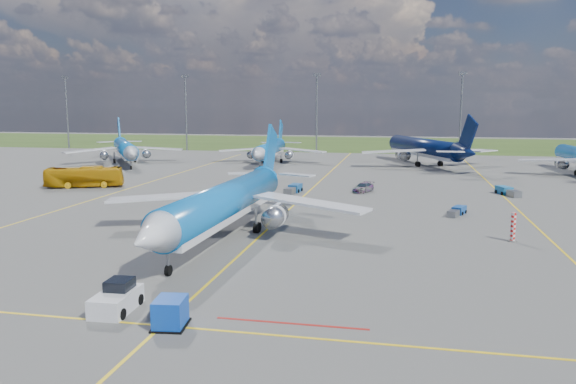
% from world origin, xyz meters
% --- Properties ---
extents(ground, '(400.00, 400.00, 0.00)m').
position_xyz_m(ground, '(0.00, 0.00, 0.00)').
color(ground, '#50504E').
rests_on(ground, ground).
extents(grass_strip, '(400.00, 80.00, 0.01)m').
position_xyz_m(grass_strip, '(0.00, 150.00, 0.00)').
color(grass_strip, '#2D4719').
rests_on(grass_strip, ground).
extents(taxiway_lines, '(60.25, 160.00, 0.02)m').
position_xyz_m(taxiway_lines, '(0.17, 27.70, 0.01)').
color(taxiway_lines, yellow).
rests_on(taxiway_lines, ground).
extents(floodlight_masts, '(202.20, 0.50, 22.70)m').
position_xyz_m(floodlight_masts, '(10.00, 110.00, 12.56)').
color(floodlight_masts, slate).
rests_on(floodlight_masts, ground).
extents(warning_post, '(0.50, 0.50, 3.00)m').
position_xyz_m(warning_post, '(26.00, 8.00, 1.50)').
color(warning_post, red).
rests_on(warning_post, ground).
extents(bg_jet_nw, '(46.02, 48.87, 10.22)m').
position_xyz_m(bg_jet_nw, '(-49.55, 70.23, 0.00)').
color(bg_jet_nw, '#0D64B7').
rests_on(bg_jet_nw, ground).
extents(bg_jet_nnw, '(29.92, 38.18, 9.62)m').
position_xyz_m(bg_jet_nnw, '(-16.16, 77.64, 0.00)').
color(bg_jet_nnw, '#0D64B7').
rests_on(bg_jet_nnw, ground).
extents(bg_jet_n, '(49.03, 54.47, 11.67)m').
position_xyz_m(bg_jet_n, '(19.44, 81.49, 0.00)').
color(bg_jet_n, '#07143C').
rests_on(bg_jet_n, ground).
extents(main_airliner, '(33.33, 42.99, 10.99)m').
position_xyz_m(main_airliner, '(-3.43, 3.94, 0.00)').
color(main_airliner, '#0D64B7').
rests_on(main_airliner, ground).
extents(pushback_tug, '(2.45, 6.04, 2.03)m').
position_xyz_m(pushback_tug, '(-4.15, -18.01, 0.82)').
color(pushback_tug, silver).
rests_on(pushback_tug, ground).
extents(uld_container, '(2.11, 2.50, 1.84)m').
position_xyz_m(uld_container, '(0.57, -19.95, 0.92)').
color(uld_container, '#0C40B5').
rests_on(uld_container, ground).
extents(apron_bus, '(12.94, 7.47, 3.55)m').
position_xyz_m(apron_bus, '(-38.08, 33.70, 1.77)').
color(apron_bus, '#C88C0B').
rests_on(apron_bus, ground).
extents(service_car_a, '(1.84, 4.04, 1.35)m').
position_xyz_m(service_car_a, '(-13.70, 26.78, 0.67)').
color(service_car_a, '#999999').
rests_on(service_car_a, ground).
extents(service_car_b, '(5.49, 4.07, 1.39)m').
position_xyz_m(service_car_b, '(-9.33, 40.23, 0.69)').
color(service_car_b, '#999999').
rests_on(service_car_b, ground).
extents(service_car_c, '(3.63, 5.42, 1.46)m').
position_xyz_m(service_car_c, '(8.64, 38.05, 0.73)').
color(service_car_c, '#999999').
rests_on(service_car_c, ground).
extents(baggage_tug_w, '(2.77, 4.53, 0.99)m').
position_xyz_m(baggage_tug_w, '(21.70, 21.37, 0.46)').
color(baggage_tug_w, '#17468E').
rests_on(baggage_tug_w, ground).
extents(baggage_tug_c, '(2.07, 5.68, 1.25)m').
position_xyz_m(baggage_tug_c, '(-2.21, 34.96, 0.58)').
color(baggage_tug_c, '#164C89').
rests_on(baggage_tug_c, ground).
extents(baggage_tug_e, '(3.28, 5.60, 1.22)m').
position_xyz_m(baggage_tug_e, '(30.78, 39.30, 0.57)').
color(baggage_tug_e, '#1A669F').
rests_on(baggage_tug_e, ground).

